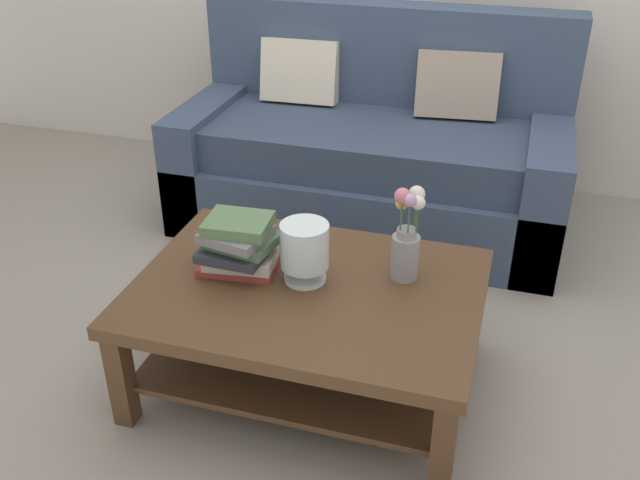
{
  "coord_description": "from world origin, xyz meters",
  "views": [
    {
      "loc": [
        0.61,
        -2.36,
        1.78
      ],
      "look_at": [
        -0.02,
        -0.26,
        0.53
      ],
      "focal_mm": 39.62,
      "sensor_mm": 36.0,
      "label": 1
    }
  ],
  "objects": [
    {
      "name": "ground_plane",
      "position": [
        0.0,
        0.0,
        0.0
      ],
      "size": [
        10.0,
        10.0,
        0.0
      ],
      "primitive_type": "plane",
      "color": "gray"
    },
    {
      "name": "couch",
      "position": [
        -0.1,
        0.95,
        0.36
      ],
      "size": [
        1.92,
        0.9,
        1.06
      ],
      "color": "#384760",
      "rests_on": "ground"
    },
    {
      "name": "coffee_table",
      "position": [
        -0.02,
        -0.41,
        0.31
      ],
      "size": [
        1.2,
        0.87,
        0.43
      ],
      "color": "#4C331E",
      "rests_on": "ground"
    },
    {
      "name": "book_stack_main",
      "position": [
        -0.28,
        -0.39,
        0.53
      ],
      "size": [
        0.29,
        0.25,
        0.21
      ],
      "color": "#993833",
      "rests_on": "coffee_table"
    },
    {
      "name": "glass_hurricane_vase",
      "position": [
        -0.04,
        -0.38,
        0.55
      ],
      "size": [
        0.17,
        0.17,
        0.22
      ],
      "color": "silver",
      "rests_on": "coffee_table"
    },
    {
      "name": "flower_pitcher",
      "position": [
        0.29,
        -0.26,
        0.58
      ],
      "size": [
        0.11,
        0.11,
        0.35
      ],
      "color": "gray",
      "rests_on": "coffee_table"
    }
  ]
}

